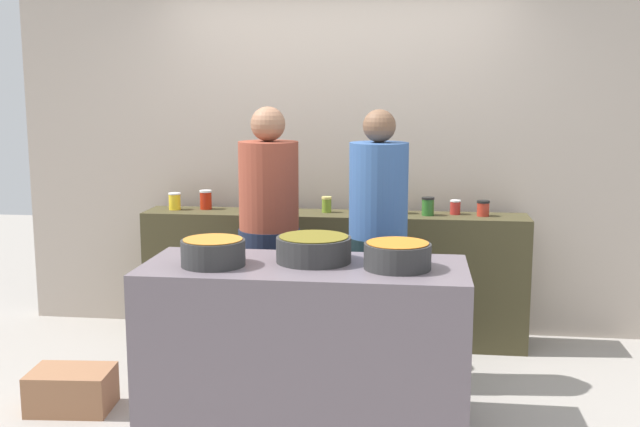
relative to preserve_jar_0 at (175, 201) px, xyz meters
name	(u,v)px	position (x,y,z in m)	size (l,w,h in m)	color
ground	(312,401)	(1.16, -1.11, -0.99)	(12.00, 12.00, 0.00)	#9C958D
storefront_wall	(339,129)	(1.16, 0.34, 0.51)	(4.80, 0.12, 3.00)	#AFA091
display_shelf	(333,277)	(1.16, -0.01, -0.53)	(2.70, 0.36, 0.93)	#413B23
prep_table	(305,346)	(1.16, -1.41, -0.55)	(1.70, 0.70, 0.88)	#635860
preserve_jar_0	(175,201)	(0.00, 0.00, 0.00)	(0.09, 0.09, 0.12)	yellow
preserve_jar_1	(206,200)	(0.22, 0.05, 0.01)	(0.09, 0.09, 0.14)	#B0210E
preserve_jar_2	(250,205)	(0.56, -0.03, -0.01)	(0.08, 0.08, 0.10)	#9A3C16
preserve_jar_3	(267,205)	(0.68, -0.03, -0.01)	(0.09, 0.09, 0.11)	#4F1956
preserve_jar_4	(327,204)	(1.10, 0.02, -0.01)	(0.07, 0.07, 0.11)	olive
preserve_jar_5	(398,203)	(1.61, 0.03, 0.01)	(0.08, 0.08, 0.14)	gold
preserve_jar_6	(428,206)	(1.81, -0.03, 0.00)	(0.09, 0.09, 0.13)	#296024
preserve_jar_7	(455,207)	(2.00, 0.04, -0.01)	(0.08, 0.08, 0.10)	#A42722
preserve_jar_8	(483,208)	(2.19, -0.01, -0.01)	(0.09, 0.09, 0.11)	#A62E1F
cooking_pot_left	(213,252)	(0.69, -1.49, -0.04)	(0.34, 0.34, 0.14)	#2D2D2D
cooking_pot_center	(314,249)	(1.20, -1.34, -0.04)	(0.40, 0.40, 0.14)	#2D2D2D
cooking_pot_right	(397,256)	(1.64, -1.44, -0.04)	(0.35, 0.35, 0.14)	#2D2D2D
cook_with_tongs	(269,252)	(0.80, -0.57, -0.23)	(0.39, 0.39, 1.69)	#1A2135
cook_in_cap	(378,263)	(1.51, -0.78, -0.23)	(0.36, 0.36, 1.68)	black
bread_crate	(72,390)	(-0.18, -1.39, -0.88)	(0.45, 0.31, 0.23)	#996746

